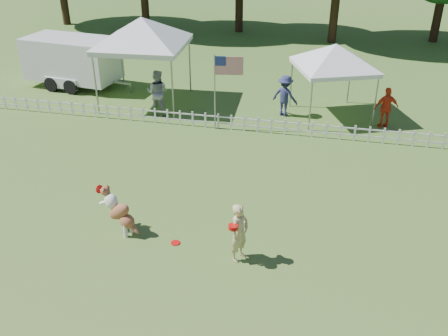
% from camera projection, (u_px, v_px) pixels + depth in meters
% --- Properties ---
extents(ground, '(120.00, 120.00, 0.00)m').
position_uv_depth(ground, '(184.00, 240.00, 12.71)').
color(ground, '#2B531A').
rests_on(ground, ground).
extents(picket_fence, '(22.00, 0.08, 0.60)m').
position_uv_depth(picket_fence, '(238.00, 123.00, 18.57)').
color(picket_fence, silver).
rests_on(picket_fence, ground).
extents(handler, '(0.56, 0.65, 1.51)m').
position_uv_depth(handler, '(239.00, 233.00, 11.70)').
color(handler, tan).
rests_on(handler, ground).
extents(dog, '(1.24, 0.80, 1.21)m').
position_uv_depth(dog, '(120.00, 212.00, 12.75)').
color(dog, brown).
rests_on(dog, ground).
extents(frisbee_on_turf, '(0.30, 0.30, 0.02)m').
position_uv_depth(frisbee_on_turf, '(175.00, 243.00, 12.58)').
color(frisbee_on_turf, red).
rests_on(frisbee_on_turf, ground).
extents(canopy_tent_left, '(3.58, 3.58, 3.49)m').
position_uv_depth(canopy_tent_left, '(144.00, 62.00, 20.46)').
color(canopy_tent_left, white).
rests_on(canopy_tent_left, ground).
extents(canopy_tent_right, '(3.56, 3.56, 2.83)m').
position_uv_depth(canopy_tent_right, '(332.00, 82.00, 19.29)').
color(canopy_tent_right, white).
rests_on(canopy_tent_right, ground).
extents(cargo_trailer, '(5.37, 2.88, 2.25)m').
position_uv_depth(cargo_trailer, '(72.00, 62.00, 22.65)').
color(cargo_trailer, silver).
rests_on(cargo_trailer, ground).
extents(flag_pole, '(1.10, 0.28, 2.84)m').
position_uv_depth(flag_pole, '(215.00, 93.00, 18.16)').
color(flag_pole, gray).
rests_on(flag_pole, ground).
extents(spectator_a, '(0.88, 0.69, 1.81)m').
position_uv_depth(spectator_a, '(157.00, 92.00, 19.71)').
color(spectator_a, '#96979B').
rests_on(spectator_a, ground).
extents(spectator_b, '(1.21, 0.94, 1.64)m').
position_uv_depth(spectator_b, '(285.00, 96.00, 19.63)').
color(spectator_b, navy).
rests_on(spectator_b, ground).
extents(spectator_c, '(0.99, 0.64, 1.57)m').
position_uv_depth(spectator_c, '(386.00, 108.00, 18.59)').
color(spectator_c, red).
rests_on(spectator_c, ground).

